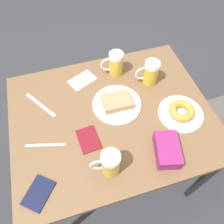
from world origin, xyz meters
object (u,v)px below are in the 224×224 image
Objects in this scene: napkin_folded at (82,80)px; blue_pouch at (167,150)px; beer_mug_right at (150,73)px; passport_near_edge at (38,193)px; knife at (41,105)px; plate_with_donut at (181,112)px; beer_mug_center at (110,163)px; beer_mug_left at (115,64)px; fork at (46,145)px; plate_with_cake at (117,103)px; passport_far_edge at (88,139)px.

blue_pouch is (0.52, 0.26, 0.03)m from napkin_folded.
beer_mug_right reaches higher than blue_pouch.
beer_mug_right is 0.77m from passport_near_edge.
plate_with_donut is at bearing 68.76° from knife.
beer_mug_center reaches higher than plate_with_donut.
beer_mug_left reaches higher than knife.
fork is (-0.02, -0.65, -0.02)m from plate_with_donut.
plate_with_donut reaches higher than plate_with_cake.
blue_pouch is (0.42, 0.50, 0.03)m from knife.
napkin_folded is 0.58m from blue_pouch.
beer_mug_left is 0.45m from knife.
beer_mug_left is at bearing -126.71° from beer_mug_right.
blue_pouch is (0.17, -0.15, 0.01)m from plate_with_donut.
knife is (-0.11, -0.37, -0.01)m from plate_with_cake.
passport_far_edge is (0.26, 0.19, 0.00)m from knife.
passport_far_edge is (0.15, -0.18, -0.01)m from plate_with_cake.
passport_near_edge is 0.56m from blue_pouch.
beer_mug_left reaches higher than plate_with_donut.
beer_mug_right is (-0.10, 0.21, 0.05)m from plate_with_cake.
plate_with_cake is at bearing 108.07° from fork.
knife is 0.65m from blue_pouch.
passport_near_edge is at bearing -56.49° from beer_mug_right.
napkin_folded is at bearing -147.93° from plate_with_cake.
beer_mug_left is 1.01× the size of passport_far_edge.
passport_near_edge is (0.53, -0.30, 0.00)m from napkin_folded.
passport_near_edge is 0.30m from passport_far_edge.
napkin_folded is at bearing 151.09° from passport_near_edge.
beer_mug_left is 0.73m from passport_near_edge.
plate_with_donut is 0.26m from beer_mug_right.
passport_far_edge is (-0.16, -0.05, -0.06)m from beer_mug_center.
plate_with_donut is at bearing 62.94° from plate_with_cake.
knife is at bearing 179.28° from fork.
knife is (0.11, -0.43, -0.07)m from beer_mug_left.
passport_near_edge is at bearing -28.91° from napkin_folded.
plate_with_donut is 0.47m from passport_far_edge.
beer_mug_left reaches higher than napkin_folded.
blue_pouch is at bearing 22.39° from plate_with_cake.
beer_mug_left is 0.44m from passport_far_edge.
plate_with_cake is 1.37× the size of fork.
fork is at bearing -91.95° from plate_with_donut.
beer_mug_center is at bearing -39.74° from beer_mug_right.
beer_mug_left reaches higher than fork.
napkin_folded is at bearing -153.49° from blue_pouch.
passport_near_edge is at bearing -75.79° from plate_with_donut.
beer_mug_right is 0.37m from napkin_folded.
beer_mug_left is at bearing 160.43° from beer_mug_center.
fork is (0.22, -0.59, -0.07)m from beer_mug_right.
beer_mug_center is at bearing -67.88° from plate_with_donut.
passport_near_edge is at bearing -42.01° from beer_mug_left.
passport_near_edge is 1.15× the size of passport_far_edge.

